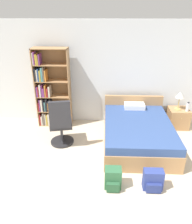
# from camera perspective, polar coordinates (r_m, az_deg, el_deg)

# --- Properties ---
(ground_plane) EXTENTS (14.00, 14.00, 0.00)m
(ground_plane) POSITION_cam_1_polar(r_m,az_deg,el_deg) (3.57, 8.83, -26.69)
(ground_plane) COLOR beige
(wall_back) EXTENTS (9.00, 0.06, 2.60)m
(wall_back) POSITION_cam_1_polar(r_m,az_deg,el_deg) (5.63, 6.47, 9.74)
(wall_back) COLOR silver
(wall_back) RESTS_ON ground_plane
(bookshelf) EXTENTS (0.85, 0.34, 1.99)m
(bookshelf) POSITION_cam_1_polar(r_m,az_deg,el_deg) (5.63, -12.28, 5.54)
(bookshelf) COLOR #AD7F51
(bookshelf) RESTS_ON ground_plane
(bed) EXTENTS (1.48, 2.04, 0.79)m
(bed) POSITION_cam_1_polar(r_m,az_deg,el_deg) (5.06, 10.66, -5.02)
(bed) COLOR #AD7F51
(bed) RESTS_ON ground_plane
(office_chair) EXTENTS (0.56, 0.64, 1.14)m
(office_chair) POSITION_cam_1_polar(r_m,az_deg,el_deg) (4.82, -9.15, -3.25)
(office_chair) COLOR #232326
(office_chair) RESTS_ON ground_plane
(nightstand) EXTENTS (0.50, 0.48, 0.50)m
(nightstand) POSITION_cam_1_polar(r_m,az_deg,el_deg) (6.01, 20.60, -1.48)
(nightstand) COLOR #AD7F51
(nightstand) RESTS_ON ground_plane
(table_lamp) EXTENTS (0.21, 0.21, 0.46)m
(table_lamp) POSITION_cam_1_polar(r_m,az_deg,el_deg) (5.75, 21.07, 3.93)
(table_lamp) COLOR tan
(table_lamp) RESTS_ON nightstand
(water_bottle) EXTENTS (0.08, 0.08, 0.24)m
(water_bottle) POSITION_cam_1_polar(r_m,az_deg,el_deg) (5.81, 22.82, 1.22)
(water_bottle) COLOR silver
(water_bottle) RESTS_ON nightstand
(backpack_blue) EXTENTS (0.33, 0.23, 0.38)m
(backpack_blue) POSITION_cam_1_polar(r_m,az_deg,el_deg) (3.98, 14.67, -16.91)
(backpack_blue) COLOR navy
(backpack_blue) RESTS_ON ground_plane
(backpack_green) EXTENTS (0.28, 0.27, 0.38)m
(backpack_green) POSITION_cam_1_polar(r_m,az_deg,el_deg) (3.90, 4.44, -16.98)
(backpack_green) COLOR #2D603D
(backpack_green) RESTS_ON ground_plane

